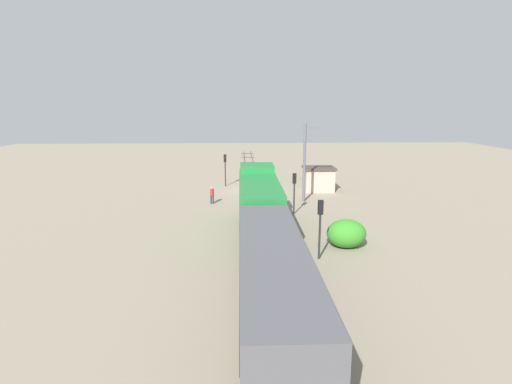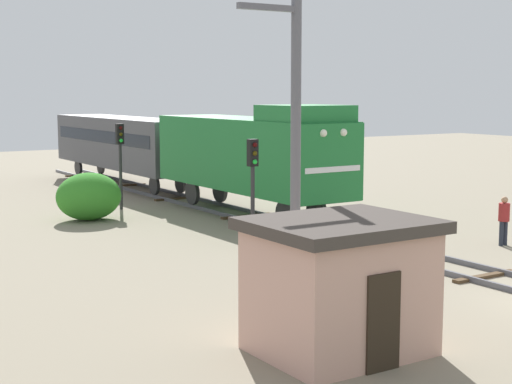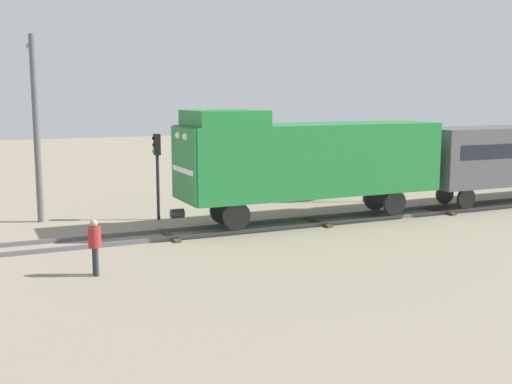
% 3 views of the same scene
% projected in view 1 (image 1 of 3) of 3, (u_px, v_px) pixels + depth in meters
% --- Properties ---
extents(ground_plane, '(115.60, 115.60, 0.00)m').
position_uv_depth(ground_plane, '(253.00, 190.00, 45.72)').
color(ground_plane, gray).
extents(railway_track, '(2.40, 77.06, 0.16)m').
position_uv_depth(railway_track, '(253.00, 190.00, 45.71)').
color(railway_track, '#595960').
rests_on(railway_track, ground).
extents(locomotive, '(2.90, 11.60, 4.60)m').
position_uv_depth(locomotive, '(259.00, 198.00, 29.91)').
color(locomotive, '#1E7233').
rests_on(locomotive, railway_track).
extents(passenger_car_leading, '(2.84, 14.00, 3.66)m').
position_uv_depth(passenger_car_leading, '(273.00, 275.00, 16.94)').
color(passenger_car_leading, '#4C4C51').
rests_on(passenger_car_leading, railway_track).
extents(traffic_signal_near, '(0.32, 0.34, 3.83)m').
position_uv_depth(traffic_signal_near, '(225.00, 164.00, 47.59)').
color(traffic_signal_near, '#262628').
rests_on(traffic_signal_near, ground).
extents(traffic_signal_mid, '(0.32, 0.34, 3.70)m').
position_uv_depth(traffic_signal_mid, '(294.00, 186.00, 35.35)').
color(traffic_signal_mid, '#262628').
rests_on(traffic_signal_mid, ground).
extents(traffic_signal_far, '(0.32, 0.34, 3.84)m').
position_uv_depth(traffic_signal_far, '(320.00, 218.00, 24.90)').
color(traffic_signal_far, '#262628').
rests_on(traffic_signal_far, ground).
extents(worker_near_track, '(0.38, 0.38, 1.70)m').
position_uv_depth(worker_near_track, '(272.00, 178.00, 47.80)').
color(worker_near_track, '#262B38').
rests_on(worker_near_track, ground).
extents(worker_by_signal, '(0.38, 0.38, 1.70)m').
position_uv_depth(worker_by_signal, '(212.00, 194.00, 39.39)').
color(worker_by_signal, '#262B38').
rests_on(worker_by_signal, ground).
extents(catenary_mast, '(1.94, 0.28, 7.80)m').
position_uv_depth(catenary_mast, '(305.00, 161.00, 39.65)').
color(catenary_mast, '#595960').
rests_on(catenary_mast, ground).
extents(relay_hut, '(3.50, 2.90, 2.74)m').
position_uv_depth(relay_hut, '(319.00, 179.00, 45.27)').
color(relay_hut, '#D19E8C').
rests_on(relay_hut, ground).
extents(bush_near, '(2.15, 1.76, 1.56)m').
position_uv_depth(bush_near, '(311.00, 173.00, 52.59)').
color(bush_near, '#247526').
rests_on(bush_near, ground).
extents(bush_mid, '(2.69, 2.20, 1.96)m').
position_uv_depth(bush_mid, '(346.00, 234.00, 27.30)').
color(bush_mid, '#338426').
rests_on(bush_mid, ground).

